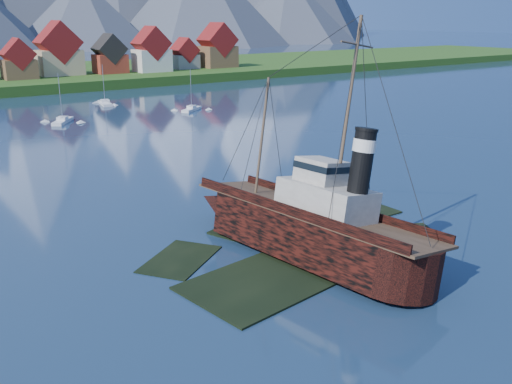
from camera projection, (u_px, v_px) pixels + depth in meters
ground at (297, 258)px, 52.87m from camera, size 1400.00×1400.00×0.00m
shoal at (297, 250)px, 55.63m from camera, size 31.71×21.24×1.14m
tugboat_wreck at (297, 223)px, 53.53m from camera, size 6.75×29.09×23.05m
sailboat_d at (192, 110)px, 135.47m from camera, size 7.14×5.97×10.23m
sailboat_e at (105, 104)px, 144.85m from camera, size 3.91×9.24×10.41m
sailboat_f at (63, 122)px, 120.07m from camera, size 6.50×8.05×10.75m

